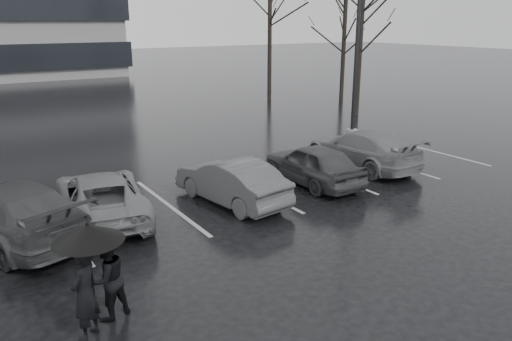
{
  "coord_description": "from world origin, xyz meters",
  "views": [
    {
      "loc": [
        -7.2,
        -9.78,
        4.98
      ],
      "look_at": [
        -0.29,
        1.0,
        1.1
      ],
      "focal_mm": 35.0,
      "sensor_mm": 36.0,
      "label": 1
    }
  ],
  "objects_px": {
    "pedestrian_left": "(85,294)",
    "pedestrian_right": "(107,278)",
    "car_west_c": "(10,212)",
    "car_east": "(362,149)",
    "lamp_post": "(357,36)",
    "tree_north": "(270,32)",
    "car_west_b": "(101,196)",
    "car_west_a": "(231,181)",
    "tree_east": "(360,39)",
    "car_main": "(313,164)",
    "tree_ne": "(344,45)"
  },
  "relations": [
    {
      "from": "lamp_post",
      "to": "pedestrian_right",
      "type": "bearing_deg",
      "value": -147.99
    },
    {
      "from": "car_west_b",
      "to": "car_west_c",
      "type": "distance_m",
      "value": 2.16
    },
    {
      "from": "car_east",
      "to": "tree_ne",
      "type": "xyz_separation_m",
      "value": [
        9.47,
        11.55,
        2.84
      ]
    },
    {
      "from": "car_east",
      "to": "pedestrian_right",
      "type": "xyz_separation_m",
      "value": [
        -10.27,
        -4.45,
        0.09
      ]
    },
    {
      "from": "car_west_a",
      "to": "tree_east",
      "type": "height_order",
      "value": "tree_east"
    },
    {
      "from": "car_main",
      "to": "pedestrian_right",
      "type": "xyz_separation_m",
      "value": [
        -7.67,
        -3.93,
        0.11
      ]
    },
    {
      "from": "car_main",
      "to": "pedestrian_left",
      "type": "distance_m",
      "value": 9.21
    },
    {
      "from": "car_west_c",
      "to": "car_east",
      "type": "xyz_separation_m",
      "value": [
        11.21,
        0.05,
        -0.04
      ]
    },
    {
      "from": "car_west_c",
      "to": "tree_east",
      "type": "distance_m",
      "value": 19.98
    },
    {
      "from": "lamp_post",
      "to": "car_main",
      "type": "bearing_deg",
      "value": -142.48
    },
    {
      "from": "pedestrian_left",
      "to": "tree_east",
      "type": "height_order",
      "value": "tree_east"
    },
    {
      "from": "car_main",
      "to": "car_west_c",
      "type": "relative_size",
      "value": 0.79
    },
    {
      "from": "lamp_post",
      "to": "tree_ne",
      "type": "relative_size",
      "value": 1.34
    },
    {
      "from": "pedestrian_left",
      "to": "lamp_post",
      "type": "relative_size",
      "value": 0.17
    },
    {
      "from": "pedestrian_left",
      "to": "lamp_post",
      "type": "bearing_deg",
      "value": 169.46
    },
    {
      "from": "car_main",
      "to": "car_west_c",
      "type": "bearing_deg",
      "value": -2.62
    },
    {
      "from": "car_west_c",
      "to": "tree_east",
      "type": "height_order",
      "value": "tree_east"
    },
    {
      "from": "car_west_a",
      "to": "tree_north",
      "type": "relative_size",
      "value": 0.45
    },
    {
      "from": "car_west_a",
      "to": "tree_ne",
      "type": "distance_m",
      "value": 19.62
    },
    {
      "from": "car_east",
      "to": "lamp_post",
      "type": "bearing_deg",
      "value": -131.05
    },
    {
      "from": "car_west_c",
      "to": "tree_ne",
      "type": "relative_size",
      "value": 0.68
    },
    {
      "from": "car_west_b",
      "to": "car_east",
      "type": "xyz_separation_m",
      "value": [
        9.06,
        -0.14,
        0.03
      ]
    },
    {
      "from": "car_west_b",
      "to": "pedestrian_left",
      "type": "bearing_deg",
      "value": 81.32
    },
    {
      "from": "pedestrian_left",
      "to": "pedestrian_right",
      "type": "relative_size",
      "value": 1.06
    },
    {
      "from": "car_west_b",
      "to": "tree_north",
      "type": "height_order",
      "value": "tree_north"
    },
    {
      "from": "car_west_b",
      "to": "car_east",
      "type": "bearing_deg",
      "value": -170.93
    },
    {
      "from": "lamp_post",
      "to": "tree_north",
      "type": "relative_size",
      "value": 1.11
    },
    {
      "from": "car_west_c",
      "to": "pedestrian_left",
      "type": "distance_m",
      "value": 4.81
    },
    {
      "from": "tree_ne",
      "to": "car_east",
      "type": "bearing_deg",
      "value": -129.34
    },
    {
      "from": "car_west_b",
      "to": "lamp_post",
      "type": "height_order",
      "value": "lamp_post"
    },
    {
      "from": "lamp_post",
      "to": "tree_north",
      "type": "height_order",
      "value": "lamp_post"
    },
    {
      "from": "pedestrian_left",
      "to": "lamp_post",
      "type": "height_order",
      "value": "lamp_post"
    },
    {
      "from": "pedestrian_left",
      "to": "car_east",
      "type": "bearing_deg",
      "value": 161.44
    },
    {
      "from": "car_main",
      "to": "pedestrian_right",
      "type": "relative_size",
      "value": 2.52
    },
    {
      "from": "car_main",
      "to": "pedestrian_left",
      "type": "height_order",
      "value": "pedestrian_left"
    },
    {
      "from": "car_west_a",
      "to": "pedestrian_left",
      "type": "xyz_separation_m",
      "value": [
        -5.11,
        -4.2,
        0.17
      ]
    },
    {
      "from": "pedestrian_left",
      "to": "pedestrian_right",
      "type": "bearing_deg",
      "value": 176.58
    },
    {
      "from": "car_west_c",
      "to": "pedestrian_right",
      "type": "relative_size",
      "value": 3.19
    },
    {
      "from": "car_main",
      "to": "tree_ne",
      "type": "bearing_deg",
      "value": -134.45
    },
    {
      "from": "car_west_c",
      "to": "tree_east",
      "type": "relative_size",
      "value": 0.6
    },
    {
      "from": "tree_north",
      "to": "car_west_a",
      "type": "bearing_deg",
      "value": -127.36
    },
    {
      "from": "car_west_b",
      "to": "car_west_c",
      "type": "relative_size",
      "value": 0.94
    },
    {
      "from": "car_main",
      "to": "lamp_post",
      "type": "height_order",
      "value": "lamp_post"
    },
    {
      "from": "car_main",
      "to": "pedestrian_left",
      "type": "bearing_deg",
      "value": 28.48
    },
    {
      "from": "car_west_a",
      "to": "pedestrian_right",
      "type": "bearing_deg",
      "value": 31.06
    },
    {
      "from": "pedestrian_left",
      "to": "pedestrian_right",
      "type": "height_order",
      "value": "pedestrian_left"
    },
    {
      "from": "pedestrian_right",
      "to": "car_west_c",
      "type": "bearing_deg",
      "value": -96.33
    },
    {
      "from": "car_west_a",
      "to": "car_east",
      "type": "xyz_separation_m",
      "value": [
        5.63,
        0.64,
        0.03
      ]
    },
    {
      "from": "car_west_b",
      "to": "tree_east",
      "type": "xyz_separation_m",
      "value": [
        16.03,
        7.41,
        3.38
      ]
    },
    {
      "from": "car_main",
      "to": "car_west_a",
      "type": "distance_m",
      "value": 3.03
    }
  ]
}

